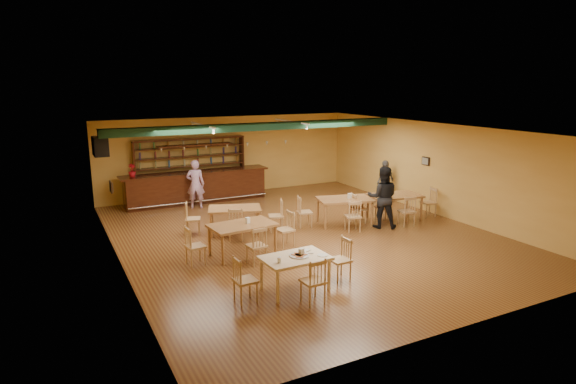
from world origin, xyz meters
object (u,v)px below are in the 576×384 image
bar_counter (197,187)px  dining_table_b (345,211)px  dining_table_a (235,220)px  dining_table_c (243,239)px  dining_table_d (394,207)px  patron_bar (195,184)px  patron_right_a (382,197)px  near_table (295,273)px

bar_counter → dining_table_b: bearing=-56.2°
dining_table_a → dining_table_b: 3.39m
dining_table_b → bar_counter: bearing=138.5°
dining_table_c → dining_table_b: bearing=11.4°
dining_table_b → dining_table_d: bearing=5.4°
dining_table_a → dining_table_c: size_ratio=0.93×
dining_table_d → patron_bar: bearing=149.8°
dining_table_c → patron_right_a: size_ratio=0.87×
bar_counter → patron_bar: size_ratio=3.15×
dining_table_a → dining_table_d: bearing=8.1°
patron_right_a → dining_table_c: bearing=37.1°
dining_table_a → patron_bar: bearing=112.8°
bar_counter → patron_right_a: bearing=-54.4°
dining_table_b → near_table: (-3.62, -3.57, -0.04)m
dining_table_b → patron_bar: size_ratio=0.96×
dining_table_d → patron_right_a: (-0.90, -0.52, 0.53)m
near_table → patron_right_a: patron_right_a is taller
dining_table_b → dining_table_d: size_ratio=1.01×
dining_table_b → near_table: 5.09m
dining_table_a → near_table: 4.32m
bar_counter → near_table: (-0.40, -8.38, -0.20)m
dining_table_b → near_table: bearing=-120.6°
dining_table_b → patron_bar: bearing=146.0°
dining_table_c → patron_right_a: patron_right_a is taller
bar_counter → patron_right_a: 6.91m
dining_table_c → bar_counter: bearing=79.7°
dining_table_c → dining_table_d: (5.50, 0.81, 0.00)m
dining_table_b → near_table: dining_table_b is taller
patron_bar → dining_table_b: bearing=152.3°
dining_table_a → near_table: dining_table_a is taller
patron_bar → patron_right_a: bearing=152.9°
near_table → patron_bar: (0.13, 7.56, 0.48)m
bar_counter → dining_table_c: 5.93m
dining_table_c → near_table: 2.49m
dining_table_a → dining_table_b: bearing=7.0°
dining_table_d → patron_bar: size_ratio=0.95×
dining_table_b → patron_right_a: patron_right_a is taller
dining_table_c → near_table: (0.18, -2.48, -0.03)m
bar_counter → patron_bar: bearing=-108.4°
dining_table_b → dining_table_c: bearing=-149.3°
dining_table_a → dining_table_b: (3.31, -0.73, 0.03)m
dining_table_b → patron_right_a: (0.80, -0.80, 0.52)m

